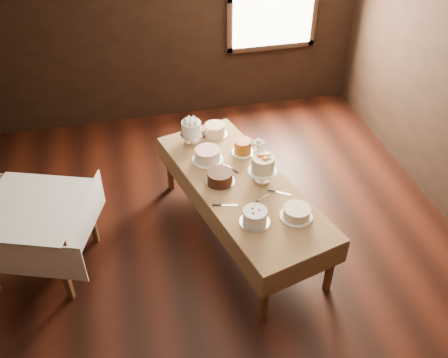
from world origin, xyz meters
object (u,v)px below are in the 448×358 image
display_table (241,187)px  cake_server_d (256,162)px  side_table (33,214)px  cake_lattice (208,156)px  cake_server_b (283,193)px  cake_flowers (263,170)px  cake_server_e (230,205)px  cake_server_c (226,166)px  cake_caramel (243,147)px  flower_vase (257,163)px  cake_server_a (263,198)px  cake_speckled (215,130)px  cake_chocolate (220,177)px  cake_meringue (192,133)px  cake_swirl (255,217)px  cake_cream (297,213)px

display_table → cake_server_d: bearing=52.0°
cake_server_d → side_table: bearing=105.9°
cake_lattice → cake_server_b: bearing=-49.1°
cake_flowers → cake_server_e: cake_flowers is taller
cake_server_c → cake_lattice: bearing=18.5°
cake_flowers → cake_server_e: (-0.40, -0.29, -0.12)m
cake_caramel → cake_server_c: size_ratio=1.03×
cake_server_e → flower_vase: bearing=63.4°
cake_flowers → cake_server_b: bearing=-59.2°
display_table → cake_flowers: (0.21, -0.01, 0.18)m
side_table → cake_server_a: 2.13m
cake_speckled → cake_chocolate: (-0.13, -0.82, -0.01)m
cake_server_b → cake_server_c: 0.70m
cake_lattice → flower_vase: cake_lattice is taller
cake_chocolate → cake_server_a: (0.35, -0.33, -0.05)m
cake_server_c → flower_vase: 0.32m
cake_lattice → cake_chocolate: (0.05, -0.38, -0.00)m
cake_flowers → cake_caramel: bearing=97.8°
cake_server_a → cake_server_c: bearing=81.7°
cake_speckled → cake_server_b: 1.21m
side_table → flower_vase: size_ratio=9.72×
cake_meringue → cake_swirl: cake_meringue is taller
cake_speckled → cake_cream: bearing=-73.5°
side_table → cake_caramel: 2.16m
cake_server_c → flower_vase: bearing=-139.5°
flower_vase → cake_swirl: bearing=-107.6°
cake_chocolate → cake_server_e: 0.36m
cake_chocolate → cake_swirl: bearing=-74.4°
cake_server_a → cake_server_b: same height
cake_cream → cake_server_a: size_ratio=1.24×
cake_caramel → flower_vase: 0.30m
cake_server_a → cake_lattice: bearing=88.9°
cake_speckled → cake_meringue: bearing=-163.4°
cake_caramel → cake_server_b: 0.77m
display_table → cake_server_d: size_ratio=9.95×
cake_caramel → cake_flowers: size_ratio=0.83×
cake_server_e → cake_lattice: bearing=107.3°
cake_flowers → flower_vase: bearing=87.4°
cake_server_a → cake_swirl: bearing=-149.8°
display_table → cake_server_c: cake_server_c is taller
cake_cream → cake_server_d: 0.89m
cake_meringue → cake_lattice: (0.10, -0.36, -0.06)m
cake_speckled → cake_chocolate: cake_speckled is taller
cake_server_e → cake_server_d: bearing=67.2°
cake_caramel → flower_vase: size_ratio=2.04×
cake_swirl → cake_server_a: 0.35m
cake_server_b → flower_vase: bearing=139.2°
cake_caramel → cake_server_d: (0.09, -0.19, -0.07)m
cake_cream → cake_server_e: cake_cream is taller
cake_chocolate → cake_speckled: bearing=81.3°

